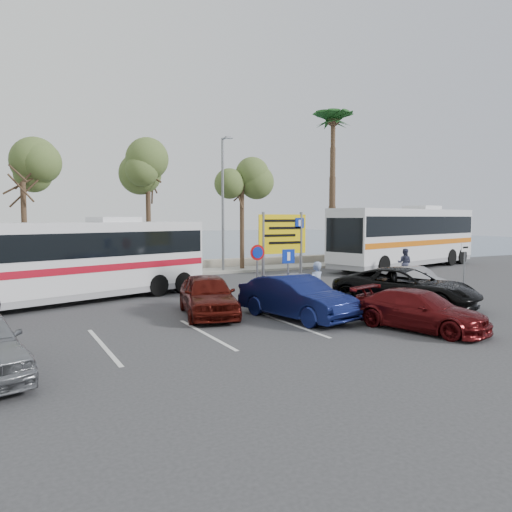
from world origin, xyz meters
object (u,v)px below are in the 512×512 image
street_lamp_right (223,197)px  direction_sign (283,241)px  pedestrian_near (316,286)px  car_maroon (420,310)px  coach_bus_right (406,239)px  car_red (208,295)px  coach_bus_left (78,263)px  pedestrian_far (405,263)px  suv_black (406,288)px  car_silver_b (413,281)px  car_blue (296,297)px

street_lamp_right → direction_sign: (-2.00, -10.32, -2.17)m
pedestrian_near → car_maroon: bearing=91.3°
street_lamp_right → car_maroon: 17.52m
coach_bus_right → car_red: coach_bus_right is taller
coach_bus_left → coach_bus_right: 21.87m
direction_sign → pedestrian_far: 10.65m
car_maroon → coach_bus_left: bearing=113.0°
pedestrian_near → coach_bus_right: bearing=-158.3°
street_lamp_right → car_red: 13.98m
car_red → suv_black: suv_black is taller
coach_bus_right → car_silver_b: coach_bus_right is taller
car_maroon → car_silver_b: bearing=29.5°
car_red → pedestrian_near: bearing=-2.2°
car_maroon → car_red: 6.93m
direction_sign → pedestrian_near: 3.16m
pedestrian_near → pedestrian_far: pedestrian_near is taller
pedestrian_far → suv_black: bearing=99.5°
direction_sign → car_silver_b: size_ratio=0.97×
coach_bus_left → pedestrian_far: bearing=0.0°
car_red → street_lamp_right: bearing=77.1°
car_maroon → street_lamp_right: bearing=69.3°
suv_black → coach_bus_right: bearing=19.8°
car_maroon → car_silver_b: 6.93m
car_blue → car_silver_b: (7.20, 1.89, -0.11)m
car_blue → pedestrian_far: pedestrian_far is taller
pedestrian_near → pedestrian_far: 11.90m
car_blue → pedestrian_far: 13.49m
suv_black → car_red: bearing=138.6°
car_blue → car_maroon: (2.40, -3.11, -0.12)m
suv_black → car_silver_b: size_ratio=1.43×
car_red → suv_black: 7.48m
coach_bus_right → pedestrian_far: bearing=-135.0°
car_maroon → coach_bus_right: bearing=30.0°
direction_sign → pedestrian_near: bearing=-95.2°
car_silver_b → coach_bus_left: bearing=166.9°
street_lamp_right → car_blue: 14.88m
car_silver_b → pedestrian_far: size_ratio=2.28×
pedestrian_near → pedestrian_far: (10.25, 6.06, -0.08)m
coach_bus_left → pedestrian_far: coach_bus_left is taller
car_red → pedestrian_far: bearing=33.3°
car_red → pedestrian_far: pedestrian_far is taller
car_red → pedestrian_near: (3.75, -1.06, 0.18)m
coach_bus_right → car_silver_b: 12.38m
car_red → pedestrian_far: size_ratio=2.58×
direction_sign → pedestrian_near: direction_sign is taller
coach_bus_left → suv_black: 12.82m
pedestrian_far → pedestrian_near: bearing=84.2°
street_lamp_right → car_silver_b: bearing=-73.3°
car_blue → car_silver_b: car_blue is taller
direction_sign → car_blue: bearing=-114.1°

